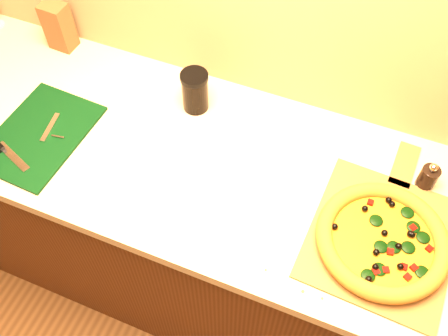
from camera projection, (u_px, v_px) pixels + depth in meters
cabinet at (229, 240)px, 1.85m from camera, size 2.80×0.65×0.86m
countertop at (230, 171)px, 1.48m from camera, size 2.84×0.68×0.04m
pizza_peel at (383, 234)px, 1.34m from camera, size 0.39×0.56×0.01m
pizza at (382, 240)px, 1.30m from camera, size 0.35×0.35×0.05m
cutting_board at (38, 135)px, 1.53m from camera, size 0.29×0.37×0.03m
bottle_cap at (35, 145)px, 1.51m from camera, size 0.03×0.03×0.01m
pepper_grinder at (428, 177)px, 1.40m from camera, size 0.05×0.05×0.10m
paper_bag at (59, 26)px, 1.70m from camera, size 0.09×0.07×0.17m
dark_jar at (195, 91)px, 1.55m from camera, size 0.09×0.09×0.14m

